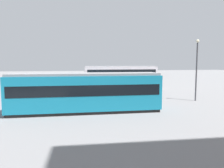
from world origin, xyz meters
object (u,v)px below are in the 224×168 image
object	(u,v)px
info_sign	(58,84)
street_lamp	(197,65)
pedestrian_crossing	(114,92)
double_decker_bus	(121,78)
tram_yellow	(86,92)
pedestrian_near_railing	(88,88)

from	to	relation	value
info_sign	street_lamp	world-z (taller)	street_lamp
pedestrian_crossing	street_lamp	xyz separation A→B (m)	(-8.91, 1.99, 3.02)
double_decker_bus	street_lamp	xyz separation A→B (m)	(-5.83, 11.50, 2.08)
double_decker_bus	info_sign	distance (m)	11.80
tram_yellow	pedestrian_near_railing	distance (m)	9.31
pedestrian_crossing	pedestrian_near_railing	bearing A→B (deg)	-58.61
pedestrian_near_railing	pedestrian_crossing	world-z (taller)	pedestrian_crossing
double_decker_bus	tram_yellow	bearing A→B (deg)	65.27
street_lamp	tram_yellow	bearing A→B (deg)	13.69
street_lamp	info_sign	bearing A→B (deg)	-16.00
double_decker_bus	pedestrian_crossing	bearing A→B (deg)	72.03
pedestrian_near_railing	pedestrian_crossing	size ratio (longest dim) A/B	0.99
double_decker_bus	pedestrian_near_railing	size ratio (longest dim) A/B	7.11
double_decker_bus	pedestrian_crossing	xyz separation A→B (m)	(3.08, 9.50, -0.94)
info_sign	street_lamp	size ratio (longest dim) A/B	0.37
double_decker_bus	street_lamp	world-z (taller)	street_lamp
tram_yellow	pedestrian_crossing	distance (m)	6.26
double_decker_bus	pedestrian_near_railing	world-z (taller)	double_decker_bus
pedestrian_near_railing	info_sign	bearing A→B (deg)	25.32
tram_yellow	pedestrian_near_railing	world-z (taller)	tram_yellow
pedestrian_near_railing	street_lamp	bearing A→B (deg)	151.73
pedestrian_near_railing	double_decker_bus	bearing A→B (deg)	-136.52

